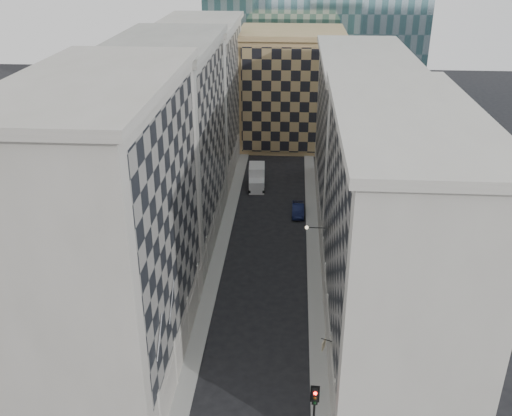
% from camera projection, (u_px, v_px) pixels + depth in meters
% --- Properties ---
extents(sidewalk_west, '(1.50, 100.00, 0.15)m').
position_uv_depth(sidewalk_west, '(221.00, 248.00, 64.70)').
color(sidewalk_west, '#979792').
rests_on(sidewalk_west, ground).
extents(sidewalk_east, '(1.50, 100.00, 0.15)m').
position_uv_depth(sidewalk_east, '(313.00, 252.00, 64.06)').
color(sidewalk_east, '#979792').
rests_on(sidewalk_east, ground).
extents(bldg_left_a, '(10.80, 22.80, 23.70)m').
position_uv_depth(bldg_left_a, '(111.00, 234.00, 42.87)').
color(bldg_left_a, '#A6A195').
rests_on(bldg_left_a, ground).
extents(bldg_left_b, '(10.80, 22.80, 22.70)m').
position_uv_depth(bldg_left_b, '(171.00, 145.00, 62.91)').
color(bldg_left_b, gray).
rests_on(bldg_left_b, ground).
extents(bldg_left_c, '(10.80, 22.80, 21.70)m').
position_uv_depth(bldg_left_c, '(201.00, 98.00, 82.94)').
color(bldg_left_c, '#A6A195').
rests_on(bldg_left_c, ground).
extents(bldg_right_a, '(10.80, 26.80, 20.70)m').
position_uv_depth(bldg_right_a, '(393.00, 236.00, 45.79)').
color(bldg_right_a, '#B6B1A7').
rests_on(bldg_right_a, ground).
extents(bldg_right_b, '(10.80, 28.80, 19.70)m').
position_uv_depth(bldg_right_b, '(360.00, 136.00, 70.32)').
color(bldg_right_b, '#B6B1A7').
rests_on(bldg_right_b, ground).
extents(tan_block, '(16.80, 14.80, 18.80)m').
position_uv_depth(tan_block, '(291.00, 88.00, 94.37)').
color(tan_block, tan).
rests_on(tan_block, ground).
extents(flagpoles_left, '(0.10, 6.33, 2.33)m').
position_uv_depth(flagpoles_left, '(166.00, 319.00, 39.71)').
color(flagpoles_left, gray).
rests_on(flagpoles_left, ground).
extents(bracket_lamp, '(1.98, 0.36, 0.36)m').
position_uv_depth(bracket_lamp, '(309.00, 228.00, 56.07)').
color(bracket_lamp, black).
rests_on(bracket_lamp, ground).
extents(traffic_light, '(0.62, 0.53, 4.95)m').
position_uv_depth(traffic_light, '(315.00, 404.00, 38.25)').
color(traffic_light, black).
rests_on(traffic_light, sidewalk_east).
extents(box_truck, '(2.50, 5.53, 2.97)m').
position_uv_depth(box_truck, '(257.00, 178.00, 80.46)').
color(box_truck, silver).
rests_on(box_truck, ground).
extents(dark_car, '(1.51, 4.30, 1.42)m').
position_uv_depth(dark_car, '(298.00, 210.00, 72.47)').
color(dark_car, '#0E1536').
rests_on(dark_car, ground).
extents(shop_sign, '(0.85, 0.75, 0.87)m').
position_uv_depth(shop_sign, '(324.00, 344.00, 43.66)').
color(shop_sign, black).
rests_on(shop_sign, ground).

